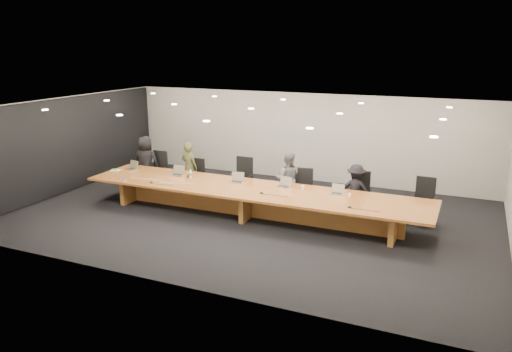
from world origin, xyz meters
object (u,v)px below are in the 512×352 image
(person_c, at_px, (288,179))
(mic_left, at_px, (152,182))
(chair_left, at_px, (195,176))
(laptop_a, at_px, (131,165))
(laptop_e, at_px, (337,189))
(chair_far_left, at_px, (157,170))
(mic_right, at_px, (350,207))
(chair_mid_right, at_px, (303,189))
(person_b, at_px, (189,167))
(water_bottle, at_px, (190,174))
(chair_right, at_px, (361,194))
(paper_cup_near, at_px, (303,188))
(conference_table, at_px, (251,197))
(paper_cup_far, at_px, (350,195))
(chair_far_right, at_px, (423,200))
(chair_mid_left, at_px, (241,178))
(person_a, at_px, (146,162))
(laptop_d, at_px, (283,182))
(mic_center, at_px, (262,193))
(person_d, at_px, (356,190))
(av_box, at_px, (123,179))
(amber_mug, at_px, (188,176))
(laptop_b, at_px, (177,171))

(person_c, distance_m, mic_left, 3.65)
(chair_left, xyz_separation_m, laptop_a, (-1.64, -0.83, 0.36))
(laptop_a, xyz_separation_m, laptop_e, (6.12, 0.02, -0.01))
(chair_far_left, xyz_separation_m, mic_right, (6.34, -1.68, 0.19))
(chair_mid_right, xyz_separation_m, person_b, (-3.56, 0.08, 0.21))
(person_c, relative_size, laptop_a, 4.44)
(water_bottle, height_order, mic_left, water_bottle)
(chair_far_left, bearing_deg, laptop_a, -109.54)
(chair_right, height_order, paper_cup_near, chair_right)
(conference_table, xyz_separation_m, laptop_a, (-4.00, 0.36, 0.36))
(conference_table, distance_m, paper_cup_far, 2.48)
(mic_right, bearing_deg, chair_far_right, 52.43)
(chair_mid_left, xyz_separation_m, mic_left, (-1.71, -1.88, 0.16))
(chair_mid_left, bearing_deg, person_a, -175.70)
(water_bottle, relative_size, paper_cup_far, 2.69)
(chair_mid_left, height_order, laptop_d, chair_mid_left)
(mic_left, xyz_separation_m, mic_center, (3.03, 0.29, 0.00))
(chair_left, bearing_deg, chair_right, 2.08)
(laptop_d, bearing_deg, paper_cup_far, 12.32)
(conference_table, xyz_separation_m, paper_cup_far, (2.44, 0.32, 0.27))
(chair_right, relative_size, laptop_e, 3.69)
(chair_left, distance_m, chair_mid_right, 3.35)
(person_c, bearing_deg, paper_cup_near, 118.54)
(chair_mid_left, height_order, paper_cup_near, chair_mid_left)
(laptop_a, bearing_deg, mic_center, 5.53)
(person_a, height_order, person_d, person_a)
(chair_right, bearing_deg, laptop_d, -173.42)
(paper_cup_far, bearing_deg, laptop_e, 170.88)
(chair_left, xyz_separation_m, paper_cup_near, (3.59, -0.75, 0.28))
(paper_cup_far, height_order, av_box, paper_cup_far)
(paper_cup_far, height_order, mic_center, paper_cup_far)
(amber_mug, bearing_deg, person_b, 120.05)
(chair_left, distance_m, mic_left, 1.79)
(chair_mid_right, xyz_separation_m, laptop_a, (-4.99, -0.80, 0.34))
(paper_cup_near, bearing_deg, chair_right, 31.00)
(chair_left, height_order, laptop_e, chair_left)
(laptop_e, bearing_deg, conference_table, -169.08)
(chair_left, distance_m, laptop_d, 3.18)
(chair_mid_left, distance_m, water_bottle, 1.50)
(chair_far_left, height_order, chair_far_right, chair_far_left)
(laptop_b, distance_m, paper_cup_far, 4.86)
(conference_table, height_order, water_bottle, water_bottle)
(conference_table, xyz_separation_m, laptop_e, (2.12, 0.37, 0.35))
(chair_left, relative_size, laptop_b, 3.00)
(chair_left, relative_size, paper_cup_far, 12.83)
(chair_right, relative_size, av_box, 5.85)
(chair_right, bearing_deg, paper_cup_near, -165.74)
(laptop_b, bearing_deg, chair_left, 84.38)
(chair_far_left, distance_m, mic_left, 2.07)
(person_a, relative_size, paper_cup_far, 19.53)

